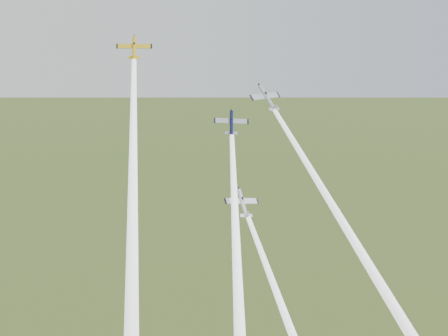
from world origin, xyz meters
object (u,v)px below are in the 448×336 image
at_px(plane_silver_low, 243,203).
at_px(plane_yellow, 134,48).
at_px(plane_silver_right, 267,98).
at_px(plane_navy, 231,123).

bearing_deg(plane_silver_low, plane_yellow, 133.25).
xyz_separation_m(plane_silver_right, plane_silver_low, (-9.97, -9.87, -19.22)).
xyz_separation_m(plane_yellow, plane_navy, (18.74, -5.13, -15.37)).
bearing_deg(plane_yellow, plane_navy, 1.33).
height_order(plane_yellow, plane_silver_low, plane_yellow).
relative_size(plane_silver_right, plane_silver_low, 1.09).
bearing_deg(plane_yellow, plane_silver_right, 5.69).
bearing_deg(plane_silver_low, plane_navy, 74.69).
relative_size(plane_yellow, plane_navy, 0.97).
relative_size(plane_yellow, plane_silver_low, 0.92).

